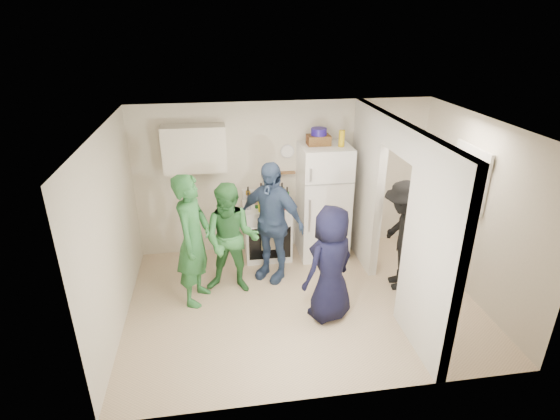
{
  "coord_description": "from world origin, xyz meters",
  "views": [
    {
      "loc": [
        -1.08,
        -5.0,
        3.66
      ],
      "look_at": [
        -0.26,
        0.4,
        1.25
      ],
      "focal_mm": 28.0,
      "sensor_mm": 36.0,
      "label": 1
    }
  ],
  "objects_px": {
    "wicker_basket": "(319,140)",
    "person_green_left": "(193,240)",
    "fridge": "(323,202)",
    "stove": "(267,231)",
    "blue_bowl": "(319,132)",
    "person_denim": "(271,222)",
    "person_green_center": "(231,240)",
    "person_nook": "(402,236)",
    "yellow_cup_stack_top": "(342,138)",
    "person_navy": "(331,264)"
  },
  "relations": [
    {
      "from": "fridge",
      "to": "person_green_left",
      "type": "relative_size",
      "value": 1.0
    },
    {
      "from": "blue_bowl",
      "to": "yellow_cup_stack_top",
      "type": "height_order",
      "value": "blue_bowl"
    },
    {
      "from": "stove",
      "to": "fridge",
      "type": "bearing_deg",
      "value": -1.89
    },
    {
      "from": "blue_bowl",
      "to": "person_navy",
      "type": "xyz_separation_m",
      "value": [
        -0.21,
        -1.74,
        -1.29
      ]
    },
    {
      "from": "yellow_cup_stack_top",
      "to": "person_denim",
      "type": "distance_m",
      "value": 1.66
    },
    {
      "from": "fridge",
      "to": "person_green_center",
      "type": "bearing_deg",
      "value": -149.71
    },
    {
      "from": "wicker_basket",
      "to": "yellow_cup_stack_top",
      "type": "relative_size",
      "value": 1.4
    },
    {
      "from": "blue_bowl",
      "to": "person_denim",
      "type": "bearing_deg",
      "value": -141.69
    },
    {
      "from": "wicker_basket",
      "to": "person_navy",
      "type": "bearing_deg",
      "value": -96.95
    },
    {
      "from": "fridge",
      "to": "wicker_basket",
      "type": "distance_m",
      "value": 1.02
    },
    {
      "from": "person_green_left",
      "to": "yellow_cup_stack_top",
      "type": "bearing_deg",
      "value": -48.37
    },
    {
      "from": "blue_bowl",
      "to": "person_nook",
      "type": "xyz_separation_m",
      "value": [
        0.97,
        -1.19,
        -1.26
      ]
    },
    {
      "from": "wicker_basket",
      "to": "person_green_left",
      "type": "relative_size",
      "value": 0.19
    },
    {
      "from": "fridge",
      "to": "person_green_left",
      "type": "xyz_separation_m",
      "value": [
        -2.04,
        -1.05,
        -0.0
      ]
    },
    {
      "from": "fridge",
      "to": "person_denim",
      "type": "height_order",
      "value": "fridge"
    },
    {
      "from": "stove",
      "to": "person_nook",
      "type": "relative_size",
      "value": 0.56
    },
    {
      "from": "stove",
      "to": "blue_bowl",
      "type": "xyz_separation_m",
      "value": [
        0.81,
        0.02,
        1.62
      ]
    },
    {
      "from": "wicker_basket",
      "to": "person_green_left",
      "type": "distance_m",
      "value": 2.45
    },
    {
      "from": "wicker_basket",
      "to": "person_nook",
      "type": "height_order",
      "value": "wicker_basket"
    },
    {
      "from": "stove",
      "to": "blue_bowl",
      "type": "relative_size",
      "value": 3.8
    },
    {
      "from": "person_green_center",
      "to": "yellow_cup_stack_top",
      "type": "bearing_deg",
      "value": 38.06
    },
    {
      "from": "fridge",
      "to": "person_navy",
      "type": "height_order",
      "value": "fridge"
    },
    {
      "from": "yellow_cup_stack_top",
      "to": "blue_bowl",
      "type": "bearing_deg",
      "value": 154.89
    },
    {
      "from": "fridge",
      "to": "stove",
      "type": "bearing_deg",
      "value": 178.11
    },
    {
      "from": "wicker_basket",
      "to": "person_green_center",
      "type": "distance_m",
      "value": 2.05
    },
    {
      "from": "blue_bowl",
      "to": "person_denim",
      "type": "height_order",
      "value": "blue_bowl"
    },
    {
      "from": "person_nook",
      "to": "person_green_center",
      "type": "bearing_deg",
      "value": -87.84
    },
    {
      "from": "fridge",
      "to": "person_nook",
      "type": "xyz_separation_m",
      "value": [
        0.87,
        -1.14,
        -0.12
      ]
    },
    {
      "from": "wicker_basket",
      "to": "person_denim",
      "type": "xyz_separation_m",
      "value": [
        -0.84,
        -0.66,
        -1.02
      ]
    },
    {
      "from": "person_green_left",
      "to": "person_denim",
      "type": "height_order",
      "value": "person_green_left"
    },
    {
      "from": "wicker_basket",
      "to": "blue_bowl",
      "type": "height_order",
      "value": "blue_bowl"
    },
    {
      "from": "yellow_cup_stack_top",
      "to": "person_nook",
      "type": "bearing_deg",
      "value": -57.75
    },
    {
      "from": "fridge",
      "to": "person_navy",
      "type": "distance_m",
      "value": 1.73
    },
    {
      "from": "person_navy",
      "to": "person_green_left",
      "type": "bearing_deg",
      "value": -50.32
    },
    {
      "from": "stove",
      "to": "yellow_cup_stack_top",
      "type": "bearing_deg",
      "value": -6.55
    },
    {
      "from": "fridge",
      "to": "person_nook",
      "type": "distance_m",
      "value": 1.44
    },
    {
      "from": "person_denim",
      "to": "person_navy",
      "type": "relative_size",
      "value": 1.17
    },
    {
      "from": "blue_bowl",
      "to": "person_nook",
      "type": "distance_m",
      "value": 1.98
    },
    {
      "from": "person_green_left",
      "to": "person_nook",
      "type": "relative_size",
      "value": 1.14
    },
    {
      "from": "person_denim",
      "to": "person_green_left",
      "type": "bearing_deg",
      "value": -119.75
    },
    {
      "from": "person_green_left",
      "to": "stove",
      "type": "bearing_deg",
      "value": -27.44
    },
    {
      "from": "stove",
      "to": "person_nook",
      "type": "distance_m",
      "value": 2.16
    },
    {
      "from": "fridge",
      "to": "yellow_cup_stack_top",
      "type": "distance_m",
      "value": 1.09
    },
    {
      "from": "person_denim",
      "to": "blue_bowl",
      "type": "bearing_deg",
      "value": 76.88
    },
    {
      "from": "person_green_left",
      "to": "person_green_center",
      "type": "bearing_deg",
      "value": -54.14
    },
    {
      "from": "person_green_center",
      "to": "stove",
      "type": "bearing_deg",
      "value": 69.87
    },
    {
      "from": "wicker_basket",
      "to": "person_nook",
      "type": "bearing_deg",
      "value": -50.63
    },
    {
      "from": "stove",
      "to": "person_green_center",
      "type": "xyz_separation_m",
      "value": [
        -0.62,
        -0.92,
        0.37
      ]
    },
    {
      "from": "blue_bowl",
      "to": "person_green_left",
      "type": "bearing_deg",
      "value": -150.46
    },
    {
      "from": "blue_bowl",
      "to": "person_green_center",
      "type": "height_order",
      "value": "blue_bowl"
    }
  ]
}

